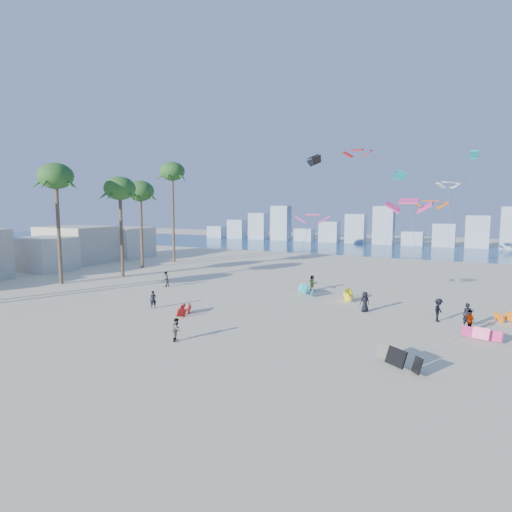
% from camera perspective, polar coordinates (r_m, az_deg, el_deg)
% --- Properties ---
extents(ground, '(220.00, 220.00, 0.00)m').
position_cam_1_polar(ground, '(28.25, -20.98, -12.29)').
color(ground, beige).
rests_on(ground, ground).
extents(ocean, '(220.00, 220.00, 0.00)m').
position_cam_1_polar(ocean, '(92.40, 14.12, 1.03)').
color(ocean, navy).
rests_on(ocean, ground).
extents(kitesurfer_near, '(0.66, 0.63, 1.52)m').
position_cam_1_polar(kitesurfer_near, '(39.23, -13.17, -5.52)').
color(kitesurfer_near, black).
rests_on(kitesurfer_near, ground).
extents(kitesurfer_mid, '(0.80, 0.90, 1.54)m').
position_cam_1_polar(kitesurfer_mid, '(29.82, -10.21, -9.37)').
color(kitesurfer_mid, gray).
rests_on(kitesurfer_mid, ground).
extents(kitesurfers_far, '(30.61, 10.42, 1.82)m').
position_cam_1_polar(kitesurfers_far, '(39.54, 11.40, -5.24)').
color(kitesurfers_far, black).
rests_on(kitesurfers_far, ground).
extents(grounded_kites, '(25.93, 19.22, 1.04)m').
position_cam_1_polar(grounded_kites, '(35.12, 13.64, -7.51)').
color(grounded_kites, red).
rests_on(grounded_kites, ground).
extents(flying_kites, '(26.34, 31.29, 16.18)m').
position_cam_1_polar(flying_kites, '(44.40, 19.88, 9.49)').
color(flying_kites, '#F43687').
rests_on(flying_kites, ground).
extents(palm_row, '(10.12, 44.80, 15.29)m').
position_cam_1_polar(palm_row, '(54.23, -24.75, 8.50)').
color(palm_row, brown).
rests_on(palm_row, ground).
extents(beachfront_buildings, '(11.50, 43.00, 6.00)m').
position_cam_1_polar(beachfront_buildings, '(66.43, -27.42, 0.58)').
color(beachfront_buildings, beige).
rests_on(beachfront_buildings, ground).
extents(distant_skyline, '(85.00, 3.00, 8.40)m').
position_cam_1_polar(distant_skyline, '(102.16, 14.76, 3.28)').
color(distant_skyline, '#9EADBF').
rests_on(distant_skyline, ground).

